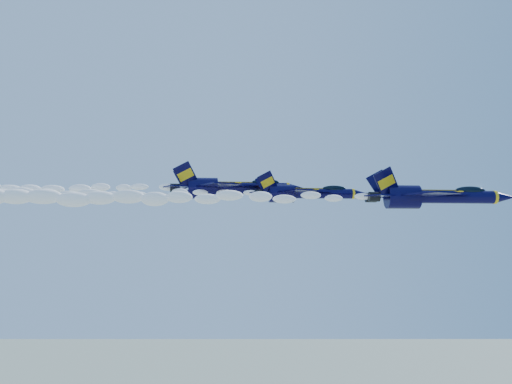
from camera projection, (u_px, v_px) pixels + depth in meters
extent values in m
cylinder|color=black|center=(456.00, 197.00, 73.10)|extent=(8.99, 1.50, 1.50)
ellipsoid|color=black|center=(403.00, 197.00, 72.43)|extent=(1.56, 2.70, 6.39)
cone|color=black|center=(504.00, 197.00, 73.72)|extent=(2.60, 1.50, 1.50)
cylinder|color=yellow|center=(494.00, 197.00, 73.59)|extent=(0.35, 1.56, 1.56)
ellipsoid|color=black|center=(470.00, 191.00, 73.35)|extent=(3.59, 1.17, 0.99)
cube|color=yellow|center=(470.00, 193.00, 73.32)|extent=(4.19, 1.00, 0.18)
cube|color=black|center=(431.00, 194.00, 68.67)|extent=(5.35, 6.35, 0.18)
cube|color=black|center=(406.00, 199.00, 76.59)|extent=(5.35, 6.35, 0.18)
cube|color=yellow|center=(444.00, 193.00, 68.83)|extent=(2.41, 5.00, 0.10)
cube|color=yellow|center=(417.00, 198.00, 76.74)|extent=(2.41, 5.00, 0.10)
cube|color=black|center=(386.00, 182.00, 71.29)|extent=(3.25, 1.03, 3.50)
cube|color=black|center=(381.00, 184.00, 73.37)|extent=(3.25, 1.03, 3.50)
cylinder|color=black|center=(374.00, 197.00, 71.41)|extent=(1.20, 1.10, 1.10)
cylinder|color=black|center=(371.00, 198.00, 72.70)|extent=(1.20, 1.10, 1.10)
cube|color=yellow|center=(431.00, 190.00, 72.85)|extent=(10.98, 0.35, 0.08)
ellipsoid|color=white|center=(78.00, 198.00, 68.60)|extent=(63.78, 2.37, 2.13)
cylinder|color=black|center=(323.00, 194.00, 84.78)|extent=(7.94, 1.32, 1.32)
ellipsoid|color=black|center=(281.00, 194.00, 84.19)|extent=(1.38, 2.38, 5.64)
cone|color=black|center=(361.00, 194.00, 85.32)|extent=(2.29, 1.32, 1.32)
cylinder|color=yellow|center=(353.00, 194.00, 85.21)|extent=(0.31, 1.38, 1.38)
ellipsoid|color=black|center=(334.00, 189.00, 85.00)|extent=(3.17, 1.03, 0.87)
cube|color=yellow|center=(334.00, 191.00, 84.97)|extent=(3.70, 0.88, 0.16)
cube|color=black|center=(298.00, 191.00, 80.86)|extent=(4.73, 5.61, 0.16)
cube|color=black|center=(289.00, 195.00, 87.86)|extent=(4.73, 5.61, 0.16)
cube|color=yellow|center=(308.00, 190.00, 81.00)|extent=(2.13, 4.42, 0.09)
cube|color=yellow|center=(298.00, 195.00, 87.99)|extent=(2.13, 4.42, 0.09)
cube|color=black|center=(268.00, 182.00, 83.18)|extent=(2.87, 0.91, 3.09)
cube|color=black|center=(266.00, 184.00, 85.01)|extent=(2.87, 0.91, 3.09)
cylinder|color=black|center=(259.00, 193.00, 83.29)|extent=(1.06, 0.97, 0.97)
cylinder|color=black|center=(258.00, 194.00, 84.43)|extent=(1.06, 0.97, 0.97)
cube|color=yellow|center=(303.00, 188.00, 84.56)|extent=(9.70, 0.31, 0.07)
ellipsoid|color=white|center=(2.00, 194.00, 80.40)|extent=(63.78, 2.09, 1.88)
cylinder|color=black|center=(252.00, 188.00, 87.30)|extent=(9.57, 1.60, 1.60)
ellipsoid|color=black|center=(203.00, 188.00, 86.59)|extent=(1.66, 2.87, 6.81)
cone|color=black|center=(297.00, 189.00, 87.95)|extent=(2.77, 1.60, 1.60)
cylinder|color=yellow|center=(288.00, 189.00, 87.82)|extent=(0.37, 1.66, 1.66)
ellipsoid|color=black|center=(265.00, 183.00, 87.56)|extent=(3.83, 1.24, 1.05)
cube|color=yellow|center=(265.00, 185.00, 87.53)|extent=(4.47, 1.06, 0.19)
cube|color=black|center=(219.00, 185.00, 82.58)|extent=(5.70, 6.76, 0.19)
cube|color=black|center=(216.00, 191.00, 91.01)|extent=(5.70, 6.76, 0.19)
cube|color=yellow|center=(230.00, 184.00, 82.74)|extent=(2.57, 5.33, 0.11)
cube|color=yellow|center=(226.00, 190.00, 91.18)|extent=(2.57, 5.33, 0.11)
cube|color=black|center=(186.00, 175.00, 85.37)|extent=(3.47, 1.09, 3.73)
cube|color=black|center=(186.00, 177.00, 87.58)|extent=(3.47, 1.09, 3.73)
cylinder|color=black|center=(175.00, 188.00, 85.50)|extent=(1.28, 1.17, 1.17)
cylinder|color=black|center=(175.00, 189.00, 86.87)|extent=(1.28, 1.17, 1.17)
cube|color=yellow|center=(229.00, 182.00, 87.03)|extent=(11.70, 0.37, 0.09)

